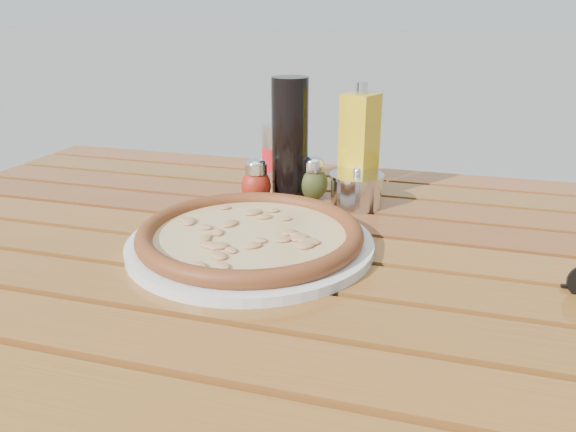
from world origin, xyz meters
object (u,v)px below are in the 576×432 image
(olive_oil_cruet, at_px, (359,145))
(parmesan_tin, at_px, (356,190))
(table, at_px, (284,283))
(pizza, at_px, (250,234))
(dark_bottle, at_px, (290,139))
(pepper_shaker, at_px, (256,182))
(soda_can, at_px, (279,156))
(plate, at_px, (251,244))
(oregano_shaker, at_px, (313,179))

(olive_oil_cruet, xyz_separation_m, parmesan_tin, (0.01, -0.06, -0.07))
(olive_oil_cruet, height_order, parmesan_tin, olive_oil_cruet)
(table, relative_size, pizza, 4.21)
(table, distance_m, dark_bottle, 0.27)
(pepper_shaker, bearing_deg, table, -57.09)
(dark_bottle, xyz_separation_m, soda_can, (-0.04, 0.07, -0.05))
(pizza, height_order, parmesan_tin, parmesan_tin)
(pizza, relative_size, parmesan_tin, 2.74)
(soda_can, bearing_deg, dark_bottle, -58.72)
(plate, xyz_separation_m, parmesan_tin, (0.11, 0.23, 0.02))
(oregano_shaker, height_order, dark_bottle, dark_bottle)
(soda_can, bearing_deg, parmesan_tin, -26.82)
(plate, relative_size, soda_can, 3.00)
(pizza, bearing_deg, plate, -90.00)
(olive_oil_cruet, bearing_deg, parmesan_tin, -82.27)
(table, height_order, oregano_shaker, oregano_shaker)
(pizza, xyz_separation_m, oregano_shaker, (0.03, 0.25, 0.02))
(table, relative_size, plate, 3.89)
(pizza, xyz_separation_m, pepper_shaker, (-0.06, 0.20, 0.02))
(table, distance_m, pepper_shaker, 0.22)
(pepper_shaker, bearing_deg, parmesan_tin, 9.01)
(pepper_shaker, relative_size, parmesan_tin, 0.68)
(oregano_shaker, bearing_deg, plate, -97.32)
(parmesan_tin, bearing_deg, plate, -116.46)
(pepper_shaker, height_order, parmesan_tin, pepper_shaker)
(oregano_shaker, height_order, soda_can, soda_can)
(oregano_shaker, distance_m, soda_can, 0.11)
(table, bearing_deg, dark_bottle, 103.90)
(plate, relative_size, oregano_shaker, 4.39)
(table, xyz_separation_m, dark_bottle, (-0.05, 0.20, 0.19))
(pepper_shaker, relative_size, soda_can, 0.68)
(olive_oil_cruet, relative_size, parmesan_tin, 1.73)
(plate, bearing_deg, dark_bottle, 92.68)
(table, distance_m, parmesan_tin, 0.23)
(oregano_shaker, bearing_deg, table, -88.49)
(pizza, xyz_separation_m, dark_bottle, (-0.01, 0.24, 0.09))
(oregano_shaker, height_order, parmesan_tin, oregano_shaker)
(pizza, bearing_deg, soda_can, 99.94)
(pepper_shaker, bearing_deg, plate, -72.77)
(soda_can, xyz_separation_m, olive_oil_cruet, (0.16, -0.03, 0.04))
(soda_can, bearing_deg, table, -70.98)
(table, bearing_deg, olive_oil_cruet, 73.85)
(pizza, distance_m, parmesan_tin, 0.26)
(pizza, relative_size, pepper_shaker, 4.06)
(plate, height_order, dark_bottle, dark_bottle)
(oregano_shaker, bearing_deg, parmesan_tin, -11.53)
(plate, relative_size, olive_oil_cruet, 1.71)
(soda_can, relative_size, parmesan_tin, 0.99)
(olive_oil_cruet, bearing_deg, plate, -110.27)
(pizza, distance_m, oregano_shaker, 0.25)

